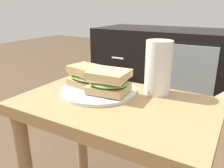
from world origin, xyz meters
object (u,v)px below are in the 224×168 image
object	(u,v)px
sandwich_back	(109,81)
plate	(99,91)
sandwich_front	(89,76)
beer_glass	(158,69)
tv_cabinet	(168,73)

from	to	relation	value
sandwich_back	plate	bearing A→B (deg)	167.88
sandwich_front	beer_glass	distance (m)	0.22
sandwich_front	plate	bearing A→B (deg)	-12.12
sandwich_front	sandwich_back	bearing A→B (deg)	-12.12
sandwich_front	beer_glass	xyz separation A→B (m)	(0.20, 0.08, 0.04)
tv_cabinet	plate	world-z (taller)	tv_cabinet
tv_cabinet	sandwich_back	size ratio (longest dim) A/B	7.14
tv_cabinet	sandwich_front	world-z (taller)	tv_cabinet
sandwich_back	beer_glass	xyz separation A→B (m)	(0.12, 0.10, 0.03)
tv_cabinet	plate	distance (m)	0.93
sandwich_back	sandwich_front	bearing A→B (deg)	167.88
tv_cabinet	sandwich_front	distance (m)	0.93
tv_cabinet	sandwich_back	xyz separation A→B (m)	(0.09, -0.92, 0.22)
plate	sandwich_back	size ratio (longest dim) A/B	1.77
plate	tv_cabinet	bearing A→B (deg)	92.66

